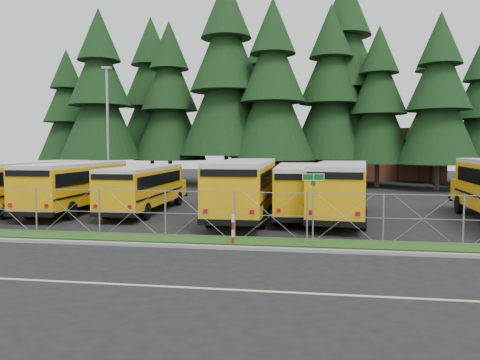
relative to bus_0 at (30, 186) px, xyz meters
name	(u,v)px	position (x,y,z in m)	size (l,w,h in m)	color
ground	(261,235)	(14.55, -5.57, -1.47)	(120.00, 120.00, 0.00)	black
curb	(252,248)	(14.55, -8.67, -1.41)	(50.00, 0.25, 0.12)	gray
grass_verge	(256,242)	(14.55, -7.27, -1.44)	(50.00, 1.40, 0.06)	#1D4814
road_lane_line	(228,289)	(14.55, -13.57, -1.47)	(50.00, 0.12, 0.01)	beige
chainlink_fence	(258,215)	(14.55, -6.57, -0.47)	(44.00, 0.10, 2.00)	#96989E
brick_building	(344,154)	(20.55, 34.43, 1.53)	(22.00, 10.00, 6.00)	brown
bus_0	(30,186)	(0.00, 0.00, 0.00)	(2.65, 11.23, 2.94)	orange
bus_1	(79,187)	(3.04, 0.12, -0.02)	(2.62, 11.10, 2.91)	orange
bus_2	(145,189)	(7.02, 0.48, -0.12)	(2.43, 10.31, 2.70)	orange
bus_4	(245,189)	(13.12, -0.72, 0.08)	(2.79, 11.82, 3.10)	orange
bus_5	(299,191)	(16.02, 0.33, -0.06)	(2.55, 10.79, 2.83)	orange
bus_6	(341,191)	(18.22, -0.42, 0.02)	(2.68, 11.36, 2.98)	orange
street_sign	(313,194)	(16.78, -7.74, 0.56)	(0.82, 0.54, 2.81)	#96989E
striped_bollard	(233,230)	(13.70, -7.84, -0.87)	(0.11, 0.11, 1.20)	#B20C0C
light_standard	(108,126)	(0.60, 9.54, 4.03)	(0.70, 0.35, 10.14)	#96989E
conifer_0	(68,116)	(-9.97, 22.39, 5.77)	(6.55, 6.55, 14.49)	black
conifer_1	(100,97)	(-4.44, 18.80, 7.33)	(7.96, 7.96, 17.60)	black
conifer_2	(170,103)	(1.87, 21.72, 6.96)	(7.62, 7.62, 16.86)	black
conifer_3	(226,82)	(8.16, 20.23, 8.79)	(9.28, 9.28, 20.53)	black
conifer_4	(273,93)	(12.89, 18.63, 7.40)	(8.02, 8.02, 17.74)	black
conifer_5	(330,95)	(18.36, 22.29, 7.52)	(8.13, 8.13, 17.98)	black
conifer_6	(378,107)	(22.84, 21.02, 6.22)	(6.96, 6.96, 15.39)	black
conifer_7	(439,102)	(27.64, 18.13, 6.36)	(7.08, 7.08, 15.66)	black
conifer_10	(151,99)	(-1.63, 26.03, 7.83)	(8.41, 8.41, 18.60)	black
conifer_11	(265,100)	(11.31, 26.96, 7.67)	(8.26, 8.26, 18.28)	black
conifer_12	(345,80)	(19.87, 24.56, 9.35)	(9.78, 9.78, 21.64)	black
conifer_13	(434,103)	(29.65, 28.29, 7.09)	(7.75, 7.75, 17.13)	black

